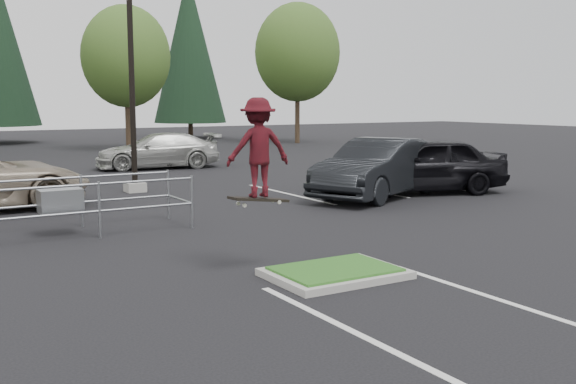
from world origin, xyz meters
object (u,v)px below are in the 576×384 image
skateboarder (259,148)px  car_r_charc (379,168)px  conif_c (189,48)px  cart_corral (67,200)px  car_far_silver (159,151)px  car_r_black (425,165)px  light_pole (131,48)px  decid_c (126,60)px  decid_d (297,55)px

skateboarder → car_r_charc: skateboarder is taller
conif_c → cart_corral: bearing=-116.9°
skateboarder → car_far_silver: size_ratio=0.35×
skateboarder → cart_corral: bearing=-56.9°
car_r_charc → car_r_black: size_ratio=1.03×
light_pole → decid_c: size_ratio=1.21×
decid_d → conif_c: 10.04m
conif_c → car_r_charc: size_ratio=2.31×
light_pole → cart_corral: bearing=-120.2°
decid_d → car_far_silver: decid_d is taller
light_pole → car_far_silver: (3.33, 6.83, -3.79)m
decid_c → skateboarder: 29.81m
cart_corral → car_far_silver: car_far_silver is taller
decid_d → cart_corral: 32.54m
light_pole → car_r_charc: 8.63m
decid_c → cart_corral: decid_c is taller
conif_c → skateboarder: conif_c is taller
decid_c → conif_c: (8.01, 9.67, 1.59)m
light_pole → conif_c: 30.72m
skateboarder → car_r_charc: 9.62m
car_r_black → skateboarder: bearing=-39.5°
car_r_black → light_pole: bearing=-104.9°
light_pole → car_far_silver: light_pole is taller
decid_c → car_r_black: size_ratio=1.60×
car_far_silver → decid_d: bearing=138.1°
cart_corral → decid_d: bearing=49.2°
skateboarder → car_r_black: bearing=-136.5°
light_pole → cart_corral: 7.91m
decid_c → skateboarder: size_ratio=4.58×
decid_c → car_far_silver: bearing=-101.1°
decid_d → car_r_charc: size_ratio=1.74×
light_pole → cart_corral: size_ratio=2.33×
conif_c → car_r_charc: (-7.50, -32.50, -5.95)m
decid_d → car_r_black: (-9.64, -23.33, -5.02)m
decid_d → car_r_black: bearing=-112.5°
light_pole → skateboarder: bearing=-97.3°
light_pole → conif_c: size_ratio=0.81×
decid_d → car_far_silver: 18.96m
light_pole → car_far_silver: size_ratio=1.92×
light_pole → decid_c: 18.67m
decid_d → skateboarder: (-18.90, -29.33, -3.77)m
skateboarder → car_r_black: (9.26, 6.00, -1.25)m
car_far_silver → light_pole: bearing=-17.0°
decid_d → cart_corral: bearing=-130.8°
decid_c → car_r_black: bearing=-84.1°
cart_corral → car_r_charc: bearing=5.9°
light_pole → car_r_black: bearing=-32.5°
light_pole → cart_corral: (-3.49, -6.00, -3.79)m
light_pole → car_r_charc: bearing=-39.8°
decid_c → skateboarder: decid_c is taller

